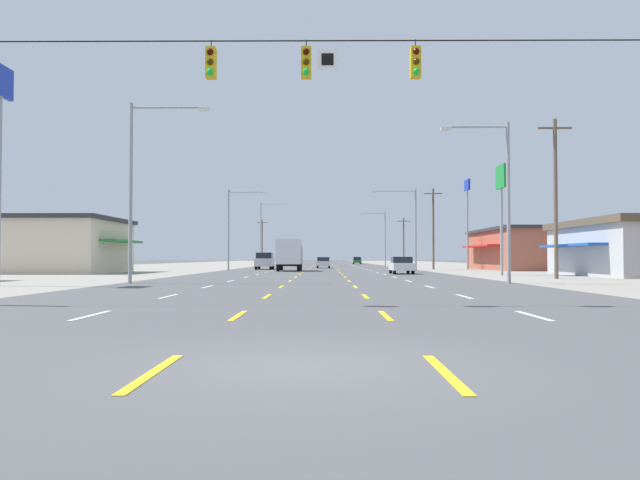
{
  "coord_description": "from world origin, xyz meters",
  "views": [
    {
      "loc": [
        0.31,
        -8.16,
        1.38
      ],
      "look_at": [
        -0.11,
        47.57,
        2.93
      ],
      "focal_mm": 35.83,
      "sensor_mm": 36.0,
      "label": 1
    }
  ],
  "objects_px": {
    "sedan_far_right_nearest": "(401,265)",
    "sedan_center_turn_midfar": "(323,262)",
    "pole_sign_right_row_1": "(501,190)",
    "streetlight_right_row_1": "(410,222)",
    "box_truck_inner_left_near": "(290,253)",
    "streetlight_left_row_1": "(233,223)",
    "suv_far_left_mid": "(265,261)",
    "streetlight_left_row_2": "(263,229)",
    "hatchback_far_right_far": "(357,261)",
    "streetlight_right_row_0": "(501,190)",
    "pole_sign_left_row_0": "(0,119)",
    "streetlight_right_row_2": "(382,234)",
    "streetlight_left_row_0": "(139,178)",
    "pole_sign_right_row_2": "(467,203)"
  },
  "relations": [
    {
      "from": "sedan_far_right_nearest",
      "to": "sedan_center_turn_midfar",
      "type": "bearing_deg",
      "value": 102.3
    },
    {
      "from": "pole_sign_right_row_1",
      "to": "streetlight_right_row_1",
      "type": "distance_m",
      "value": 19.76
    },
    {
      "from": "box_truck_inner_left_near",
      "to": "streetlight_left_row_1",
      "type": "distance_m",
      "value": 7.65
    },
    {
      "from": "pole_sign_right_row_1",
      "to": "streetlight_left_row_1",
      "type": "xyz_separation_m",
      "value": [
        -23.78,
        19.18,
        -1.53
      ]
    },
    {
      "from": "suv_far_left_mid",
      "to": "sedan_far_right_nearest",
      "type": "bearing_deg",
      "value": -56.46
    },
    {
      "from": "sedan_center_turn_midfar",
      "to": "streetlight_left_row_2",
      "type": "xyz_separation_m",
      "value": [
        -9.84,
        18.37,
        5.27
      ]
    },
    {
      "from": "box_truck_inner_left_near",
      "to": "sedan_center_turn_midfar",
      "type": "height_order",
      "value": "box_truck_inner_left_near"
    },
    {
      "from": "pole_sign_right_row_1",
      "to": "streetlight_left_row_2",
      "type": "bearing_deg",
      "value": 113.8
    },
    {
      "from": "sedan_far_right_nearest",
      "to": "hatchback_far_right_far",
      "type": "bearing_deg",
      "value": 89.74
    },
    {
      "from": "suv_far_left_mid",
      "to": "streetlight_right_row_0",
      "type": "bearing_deg",
      "value": -68.01
    },
    {
      "from": "sedan_far_right_nearest",
      "to": "pole_sign_right_row_1",
      "type": "bearing_deg",
      "value": -33.12
    },
    {
      "from": "streetlight_right_row_1",
      "to": "hatchback_far_right_far",
      "type": "bearing_deg",
      "value": 91.97
    },
    {
      "from": "suv_far_left_mid",
      "to": "pole_sign_left_row_0",
      "type": "relative_size",
      "value": 0.45
    },
    {
      "from": "streetlight_right_row_2",
      "to": "sedan_center_turn_midfar",
      "type": "bearing_deg",
      "value": -117.52
    },
    {
      "from": "sedan_center_turn_midfar",
      "to": "streetlight_right_row_2",
      "type": "bearing_deg",
      "value": 62.48
    },
    {
      "from": "hatchback_far_right_far",
      "to": "streetlight_left_row_0",
      "type": "bearing_deg",
      "value": -99.36
    },
    {
      "from": "pole_sign_right_row_1",
      "to": "streetlight_left_row_2",
      "type": "height_order",
      "value": "streetlight_left_row_2"
    },
    {
      "from": "suv_far_left_mid",
      "to": "streetlight_left_row_1",
      "type": "bearing_deg",
      "value": -115.32
    },
    {
      "from": "pole_sign_right_row_1",
      "to": "pole_sign_right_row_2",
      "type": "height_order",
      "value": "pole_sign_right_row_2"
    },
    {
      "from": "streetlight_right_row_1",
      "to": "streetlight_right_row_2",
      "type": "bearing_deg",
      "value": 89.81
    },
    {
      "from": "streetlight_left_row_0",
      "to": "pole_sign_left_row_0",
      "type": "bearing_deg",
      "value": -151.31
    },
    {
      "from": "sedan_far_right_nearest",
      "to": "sedan_center_turn_midfar",
      "type": "distance_m",
      "value": 31.65
    },
    {
      "from": "streetlight_right_row_1",
      "to": "pole_sign_right_row_1",
      "type": "bearing_deg",
      "value": -76.69
    },
    {
      "from": "pole_sign_right_row_1",
      "to": "pole_sign_right_row_2",
      "type": "bearing_deg",
      "value": 82.95
    },
    {
      "from": "suv_far_left_mid",
      "to": "pole_sign_right_row_2",
      "type": "bearing_deg",
      "value": 2.88
    },
    {
      "from": "sedan_far_right_nearest",
      "to": "streetlight_left_row_0",
      "type": "height_order",
      "value": "streetlight_left_row_0"
    },
    {
      "from": "streetlight_left_row_1",
      "to": "streetlight_right_row_2",
      "type": "xyz_separation_m",
      "value": [
        19.36,
        34.84,
        0.05
      ]
    },
    {
      "from": "sedan_far_right_nearest",
      "to": "streetlight_right_row_2",
      "type": "relative_size",
      "value": 0.51
    },
    {
      "from": "streetlight_left_row_0",
      "to": "streetlight_left_row_1",
      "type": "height_order",
      "value": "streetlight_left_row_0"
    },
    {
      "from": "pole_sign_left_row_0",
      "to": "streetlight_left_row_0",
      "type": "relative_size",
      "value": 1.11
    },
    {
      "from": "pole_sign_right_row_1",
      "to": "pole_sign_right_row_2",
      "type": "distance_m",
      "value": 26.74
    },
    {
      "from": "pole_sign_right_row_1",
      "to": "streetlight_right_row_1",
      "type": "bearing_deg",
      "value": 103.31
    },
    {
      "from": "box_truck_inner_left_near",
      "to": "pole_sign_right_row_2",
      "type": "distance_m",
      "value": 23.88
    },
    {
      "from": "suv_far_left_mid",
      "to": "pole_sign_left_row_0",
      "type": "bearing_deg",
      "value": -101.31
    },
    {
      "from": "streetlight_left_row_2",
      "to": "box_truck_inner_left_near",
      "type": "bearing_deg",
      "value": -80.4
    },
    {
      "from": "pole_sign_right_row_1",
      "to": "streetlight_right_row_0",
      "type": "bearing_deg",
      "value": -105.51
    },
    {
      "from": "sedan_center_turn_midfar",
      "to": "pole_sign_right_row_2",
      "type": "relative_size",
      "value": 0.42
    },
    {
      "from": "streetlight_left_row_0",
      "to": "streetlight_right_row_0",
      "type": "height_order",
      "value": "streetlight_left_row_0"
    },
    {
      "from": "sedan_center_turn_midfar",
      "to": "streetlight_left_row_2",
      "type": "height_order",
      "value": "streetlight_left_row_2"
    },
    {
      "from": "sedan_center_turn_midfar",
      "to": "streetlight_right_row_0",
      "type": "relative_size",
      "value": 0.52
    },
    {
      "from": "hatchback_far_right_far",
      "to": "suv_far_left_mid",
      "type": "bearing_deg",
      "value": -102.76
    },
    {
      "from": "suv_far_left_mid",
      "to": "pole_sign_left_row_0",
      "type": "xyz_separation_m",
      "value": [
        -8.84,
        -44.19,
        7.13
      ]
    },
    {
      "from": "box_truck_inner_left_near",
      "to": "hatchback_far_right_far",
      "type": "height_order",
      "value": "box_truck_inner_left_near"
    },
    {
      "from": "streetlight_right_row_1",
      "to": "streetlight_left_row_1",
      "type": "bearing_deg",
      "value": -180.0
    },
    {
      "from": "sedan_center_turn_midfar",
      "to": "streetlight_right_row_2",
      "type": "distance_m",
      "value": 21.19
    },
    {
      "from": "streetlight_left_row_0",
      "to": "streetlight_right_row_1",
      "type": "relative_size",
      "value": 1.1
    },
    {
      "from": "sedan_far_right_nearest",
      "to": "streetlight_left_row_2",
      "type": "height_order",
      "value": "streetlight_left_row_2"
    },
    {
      "from": "pole_sign_right_row_2",
      "to": "pole_sign_left_row_0",
      "type": "bearing_deg",
      "value": -126.01
    },
    {
      "from": "streetlight_right_row_0",
      "to": "pole_sign_right_row_1",
      "type": "bearing_deg",
      "value": 74.49
    },
    {
      "from": "pole_sign_right_row_1",
      "to": "hatchback_far_right_far",
      "type": "bearing_deg",
      "value": 94.51
    }
  ]
}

